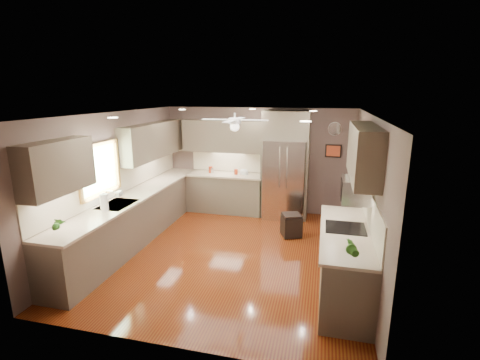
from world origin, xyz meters
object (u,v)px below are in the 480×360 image
at_px(canister_d, 236,172).
at_px(microwave, 356,190).
at_px(soap_bottle, 120,193).
at_px(paper_towel, 104,203).
at_px(canister_b, 212,170).
at_px(potted_plant_left, 57,224).
at_px(canister_a, 211,170).
at_px(stool, 291,225).
at_px(refrigerator, 285,167).
at_px(bowl, 244,174).
at_px(potted_plant_right, 352,248).

xyz_separation_m(canister_d, microwave, (2.50, -2.76, 0.48)).
height_order(soap_bottle, paper_towel, paper_towel).
xyz_separation_m(canister_b, microwave, (3.10, -2.76, 0.47)).
bearing_deg(canister_b, potted_plant_left, -102.01).
bearing_deg(canister_a, soap_bottle, -111.87).
bearing_deg(stool, canister_d, 140.73).
height_order(canister_d, paper_towel, paper_towel).
bearing_deg(refrigerator, potted_plant_left, -123.12).
bearing_deg(soap_bottle, canister_a, 68.13).
bearing_deg(canister_b, stool, -30.18).
xyz_separation_m(potted_plant_left, microwave, (3.97, 1.35, 0.38)).
distance_m(canister_d, bowl, 0.19).
distance_m(canister_b, stool, 2.50).
distance_m(refrigerator, microwave, 3.03).
bearing_deg(canister_b, refrigerator, -1.83).
xyz_separation_m(soap_bottle, paper_towel, (0.15, -0.68, 0.04)).
bearing_deg(canister_a, bowl, 0.20).
height_order(canister_a, canister_b, canister_a).
bearing_deg(bowl, canister_a, -179.80).
bearing_deg(stool, potted_plant_left, -135.19).
relative_size(canister_b, potted_plant_left, 0.40).
relative_size(soap_bottle, paper_towel, 0.61).
height_order(canister_d, refrigerator, refrigerator).
bearing_deg(paper_towel, canister_d, 64.62).
relative_size(potted_plant_right, refrigerator, 0.12).
xyz_separation_m(canister_b, soap_bottle, (-1.00, -2.39, 0.03)).
xyz_separation_m(microwave, stool, (-1.04, 1.57, -1.24)).
bearing_deg(microwave, soap_bottle, 174.81).
xyz_separation_m(refrigerator, stool, (0.29, -1.14, -0.95)).
bearing_deg(canister_b, microwave, -41.75).
bearing_deg(refrigerator, microwave, -63.91).
relative_size(soap_bottle, potted_plant_left, 0.62).
xyz_separation_m(canister_d, stool, (1.46, -1.19, -0.76)).
bearing_deg(microwave, canister_b, 138.25).
bearing_deg(bowl, canister_d, -175.38).
height_order(canister_a, refrigerator, refrigerator).
relative_size(potted_plant_left, potted_plant_right, 1.06).
relative_size(canister_a, potted_plant_left, 0.49).
distance_m(stool, paper_towel, 3.57).
xyz_separation_m(bowl, microwave, (2.30, -2.77, 0.51)).
bearing_deg(soap_bottle, stool, 21.29).
height_order(canister_a, microwave, microwave).
height_order(soap_bottle, potted_plant_right, potted_plant_right).
distance_m(canister_a, paper_towel, 3.19).
distance_m(canister_a, potted_plant_left, 4.21).
xyz_separation_m(potted_plant_right, stool, (-0.94, 2.72, -0.85)).
bearing_deg(bowl, paper_towel, -118.10).
xyz_separation_m(microwave, paper_towel, (-3.95, -0.31, -0.40)).
height_order(soap_bottle, bowl, soap_bottle).
height_order(canister_a, potted_plant_right, potted_plant_right).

